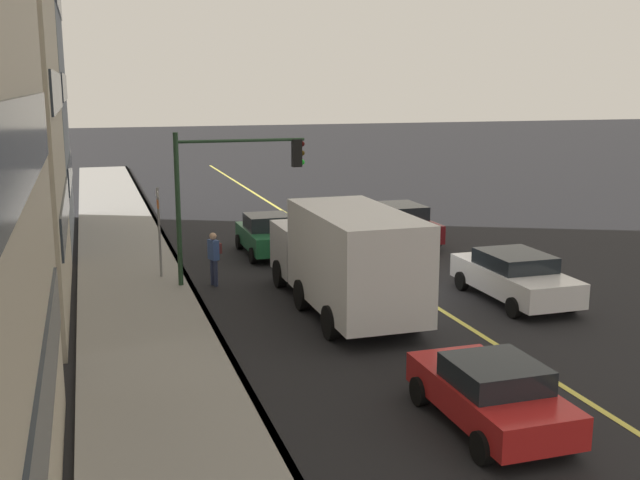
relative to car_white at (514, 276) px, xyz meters
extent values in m
plane|color=black|center=(2.02, 2.58, -0.78)|extent=(200.00, 200.00, 0.00)
cube|color=gray|center=(2.02, 11.01, -0.70)|extent=(80.00, 3.61, 0.15)
cube|color=slate|center=(2.02, 9.28, -0.70)|extent=(80.00, 0.16, 0.15)
cube|color=#D8CC4C|center=(2.02, 2.58, -0.77)|extent=(80.00, 0.16, 0.01)
cube|color=#262D38|center=(-9.75, 12.98, 1.81)|extent=(9.73, 0.06, 1.10)
cube|color=#262D38|center=(-9.75, 12.98, 5.05)|extent=(9.73, 0.06, 1.10)
cube|color=#262D38|center=(3.68, 12.98, 2.03)|extent=(8.81, 0.06, 1.10)
cube|color=#262D38|center=(3.68, 12.98, 5.54)|extent=(8.81, 0.06, 1.10)
cube|color=#262D38|center=(14.50, 12.98, 2.07)|extent=(8.47, 0.06, 1.10)
cube|color=#262D38|center=(14.50, 12.98, 5.62)|extent=(8.47, 0.06, 1.10)
cube|color=silver|center=(0.00, 0.00, -0.11)|extent=(4.73, 1.92, 0.73)
cube|color=black|center=(0.01, 0.00, 0.49)|extent=(2.19, 1.77, 0.47)
cylinder|color=black|center=(-1.56, -0.94, -0.48)|extent=(0.60, 0.22, 0.60)
cylinder|color=black|center=(-1.56, 0.94, -0.48)|extent=(0.60, 0.22, 0.60)
cylinder|color=black|center=(1.56, -0.94, -0.48)|extent=(0.60, 0.22, 0.60)
cylinder|color=black|center=(1.56, 0.94, -0.48)|extent=(0.60, 0.22, 0.60)
cube|color=#1E6038|center=(8.46, 5.73, -0.12)|extent=(3.95, 1.77, 0.71)
cube|color=black|center=(8.42, 5.73, 0.52)|extent=(1.66, 1.63, 0.57)
cylinder|color=black|center=(9.76, 6.60, -0.48)|extent=(0.60, 0.22, 0.60)
cylinder|color=black|center=(9.76, 4.87, -0.48)|extent=(0.60, 0.22, 0.60)
cylinder|color=black|center=(7.15, 6.60, -0.48)|extent=(0.60, 0.22, 0.60)
cylinder|color=black|center=(7.15, 4.87, -0.48)|extent=(0.60, 0.22, 0.60)
cube|color=#591116|center=(9.02, -0.17, -0.11)|extent=(4.42, 1.85, 0.74)
cube|color=black|center=(9.23, -0.17, 0.54)|extent=(2.28, 1.70, 0.55)
cylinder|color=black|center=(7.57, -1.08, -0.48)|extent=(0.60, 0.22, 0.60)
cylinder|color=black|center=(7.57, 0.73, -0.48)|extent=(0.60, 0.22, 0.60)
cylinder|color=black|center=(10.48, -1.08, -0.48)|extent=(0.60, 0.22, 0.60)
cylinder|color=black|center=(10.48, 0.73, -0.48)|extent=(0.60, 0.22, 0.60)
cube|color=red|center=(-7.50, 5.14, -0.17)|extent=(3.93, 1.76, 0.62)
cube|color=black|center=(-7.68, 5.14, 0.37)|extent=(1.69, 1.62, 0.46)
cylinder|color=black|center=(-6.21, 6.00, -0.48)|extent=(0.60, 0.22, 0.60)
cylinder|color=black|center=(-6.21, 4.28, -0.48)|extent=(0.60, 0.22, 0.60)
cylinder|color=black|center=(-8.80, 6.00, -0.48)|extent=(0.60, 0.22, 0.60)
cylinder|color=black|center=(-8.80, 4.28, -0.48)|extent=(0.60, 0.22, 0.60)
cube|color=silver|center=(3.64, 5.31, 0.47)|extent=(2.20, 2.42, 1.60)
cube|color=silver|center=(-0.36, 5.31, 1.00)|extent=(5.51, 2.42, 2.66)
cylinder|color=black|center=(3.64, 6.48, -0.33)|extent=(0.90, 0.28, 0.90)
cylinder|color=black|center=(3.64, 4.15, -0.33)|extent=(0.90, 0.28, 0.90)
cylinder|color=black|center=(-1.74, 6.48, -0.33)|extent=(0.90, 0.28, 0.90)
cylinder|color=black|center=(-1.74, 4.15, -0.33)|extent=(0.90, 0.28, 0.90)
cylinder|color=black|center=(1.01, 6.48, -0.33)|extent=(0.90, 0.28, 0.90)
cylinder|color=black|center=(1.01, 4.15, -0.33)|extent=(0.90, 0.28, 0.90)
cylinder|color=#262D4C|center=(4.37, 8.46, -0.34)|extent=(0.18, 0.18, 0.88)
cylinder|color=#262D4C|center=(4.59, 8.53, -0.34)|extent=(0.18, 0.18, 0.88)
cube|color=#334C8C|center=(4.48, 8.49, 0.43)|extent=(0.47, 0.34, 0.66)
sphere|color=tan|center=(4.48, 8.49, 0.88)|extent=(0.24, 0.24, 0.24)
cube|color=#592626|center=(4.53, 8.33, 0.47)|extent=(0.30, 0.23, 0.34)
cylinder|color=#1E3823|center=(4.32, 9.60, 1.75)|extent=(0.16, 0.16, 5.06)
cylinder|color=#1E3823|center=(4.32, 7.52, 3.98)|extent=(0.10, 4.17, 0.10)
cube|color=black|center=(4.32, 5.68, 3.53)|extent=(0.28, 0.30, 0.90)
sphere|color=#360605|center=(4.32, 5.50, 3.83)|extent=(0.18, 0.18, 0.18)
sphere|color=#392905|center=(4.32, 5.50, 3.53)|extent=(0.18, 0.18, 0.18)
sphere|color=green|center=(4.32, 5.50, 3.23)|extent=(0.18, 0.18, 0.18)
cylinder|color=slate|center=(5.65, 10.10, 0.81)|extent=(0.08, 0.08, 3.18)
cube|color=white|center=(5.65, 10.12, 2.20)|extent=(0.60, 0.02, 0.20)
cube|color=#DB5919|center=(5.65, 10.12, 1.85)|extent=(0.44, 0.02, 0.28)
camera|label=1|loc=(-19.52, 12.31, 5.74)|focal=42.25mm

